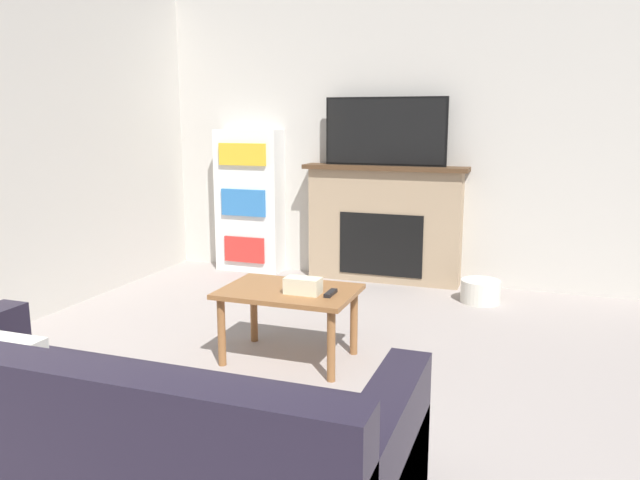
{
  "coord_description": "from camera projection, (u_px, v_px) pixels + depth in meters",
  "views": [
    {
      "loc": [
        1.4,
        -1.07,
        1.53
      ],
      "look_at": [
        0.0,
        2.83,
        0.71
      ],
      "focal_mm": 35.0,
      "sensor_mm": 36.0,
      "label": 1
    }
  ],
  "objects": [
    {
      "name": "fireplace",
      "position": [
        384.0,
        224.0,
        5.84
      ],
      "size": [
        1.53,
        0.28,
        1.1
      ],
      "color": "tan",
      "rests_on": "ground_plane"
    },
    {
      "name": "tv",
      "position": [
        385.0,
        132.0,
        5.66
      ],
      "size": [
        1.13,
        0.03,
        0.62
      ],
      "color": "black",
      "rests_on": "fireplace"
    },
    {
      "name": "storage_basket",
      "position": [
        480.0,
        291.0,
        5.24
      ],
      "size": [
        0.33,
        0.33,
        0.19
      ],
      "color": "silver",
      "rests_on": "ground_plane"
    },
    {
      "name": "coffee_table",
      "position": [
        289.0,
        300.0,
        3.93
      ],
      "size": [
        0.84,
        0.58,
        0.47
      ],
      "color": "brown",
      "rests_on": "ground_plane"
    },
    {
      "name": "bookshelf",
      "position": [
        249.0,
        201.0,
        6.25
      ],
      "size": [
        0.66,
        0.29,
        1.42
      ],
      "color": "white",
      "rests_on": "ground_plane"
    },
    {
      "name": "remote_control",
      "position": [
        331.0,
        293.0,
        3.79
      ],
      "size": [
        0.04,
        0.15,
        0.02
      ],
      "color": "black",
      "rests_on": "coffee_table"
    },
    {
      "name": "couch",
      "position": [
        117.0,
        457.0,
        2.34
      ],
      "size": [
        2.14,
        0.98,
        0.81
      ],
      "color": "black",
      "rests_on": "ground_plane"
    },
    {
      "name": "wall_back",
      "position": [
        387.0,
        137.0,
        5.83
      ],
      "size": [
        5.41,
        0.06,
        2.7
      ],
      "color": "beige",
      "rests_on": "ground_plane"
    },
    {
      "name": "tissue_box",
      "position": [
        303.0,
        286.0,
        3.81
      ],
      "size": [
        0.22,
        0.12,
        0.1
      ],
      "color": "beige",
      "rests_on": "coffee_table"
    }
  ]
}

